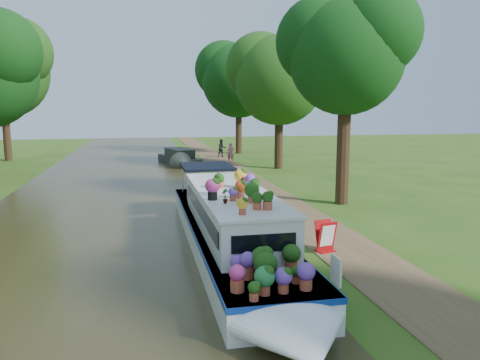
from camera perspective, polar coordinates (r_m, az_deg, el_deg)
name	(u,v)px	position (r m, az deg, el deg)	size (l,w,h in m)	color
ground	(277,225)	(16.91, 4.58, -5.47)	(100.00, 100.00, 0.00)	#2A4C13
canal_water	(104,234)	(16.29, -16.23, -6.32)	(10.00, 100.00, 0.02)	#2C2813
towpath	(309,223)	(17.28, 8.42, -5.17)	(2.20, 100.00, 0.03)	brown
plant_boat	(232,226)	(13.25, -0.93, -5.67)	(2.29, 13.52, 2.30)	white
tree_near_overhang	(346,48)	(20.73, 12.76, 15.37)	(5.52, 5.28, 8.99)	black
tree_near_mid	(279,73)	(32.20, 4.78, 12.87)	(6.90, 6.60, 9.40)	black
tree_near_far	(238,75)	(42.77, -0.21, 12.72)	(7.59, 7.26, 10.30)	black
tree_far_d	(1,65)	(41.24, -27.07, 12.40)	(8.05, 7.70, 10.85)	black
second_boat	(179,158)	(34.72, -7.39, 2.67)	(2.93, 6.22, 1.14)	black
sandwich_board	(326,238)	(13.86, 10.40, -6.93)	(0.60, 0.58, 0.90)	#A00B0F
pedestrian_pink	(231,153)	(35.35, -1.14, 3.33)	(0.54, 0.35, 1.48)	#CB5377
pedestrian_dark	(222,148)	(39.24, -2.24, 3.90)	(0.73, 0.57, 1.50)	black
verge_plant	(263,207)	(18.91, 2.87, -3.33)	(0.34, 0.29, 0.37)	#1E5B1B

